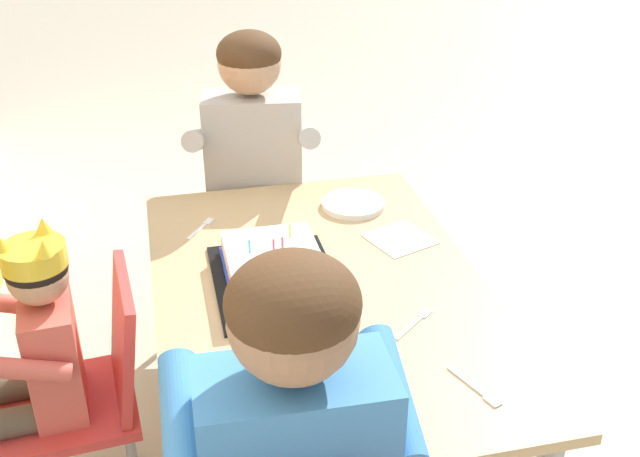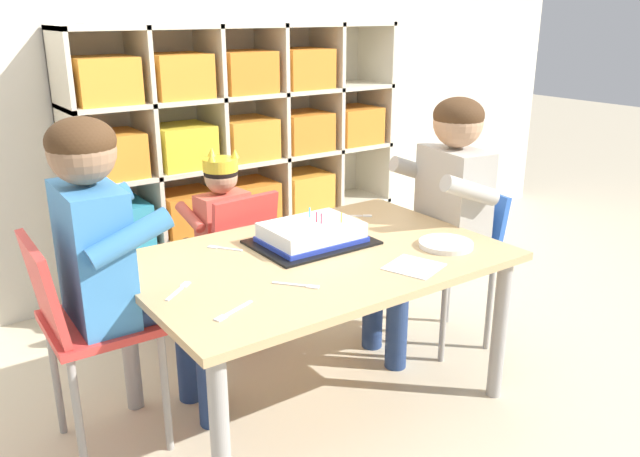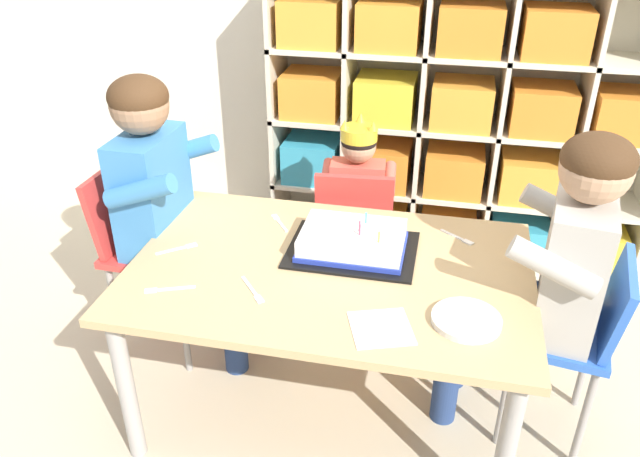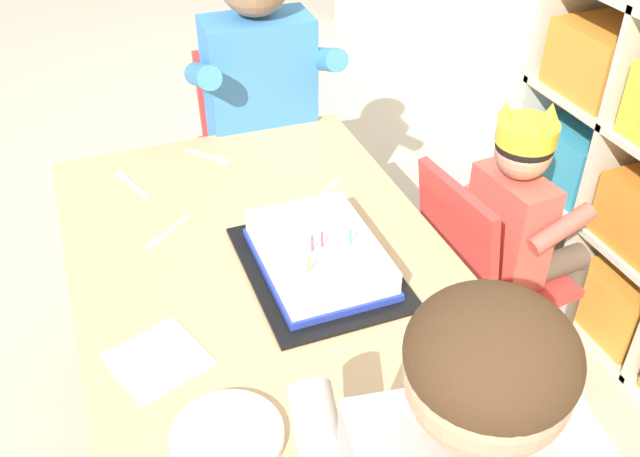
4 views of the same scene
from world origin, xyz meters
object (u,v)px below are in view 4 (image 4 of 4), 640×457
at_px(birthday_cake_on_tray, 319,257).
at_px(paper_plate_stack, 227,437).
at_px(child_with_crown, 523,217).
at_px(fork_beside_plate_stack, 130,183).
at_px(fork_near_cake_tray, 459,355).
at_px(fork_near_child_seat, 210,157).
at_px(fork_by_napkin, 329,189).
at_px(classroom_chair_adult_side, 259,142).
at_px(fork_scattered_mid_table, 166,233).
at_px(classroom_chair_blue, 480,269).
at_px(adult_helper_seated, 266,96).
at_px(activity_table, 267,288).

distance_m(birthday_cake_on_tray, paper_plate_stack, 0.46).
height_order(child_with_crown, fork_beside_plate_stack, child_with_crown).
height_order(fork_near_cake_tray, fork_near_child_seat, same).
bearing_deg(fork_beside_plate_stack, fork_by_napkin, 44.46).
height_order(fork_near_child_seat, fork_beside_plate_stack, same).
xyz_separation_m(classroom_chair_adult_side, birthday_cake_on_tray, (0.77, -0.09, 0.15)).
relative_size(fork_by_napkin, fork_scattered_mid_table, 0.92).
distance_m(paper_plate_stack, fork_beside_plate_stack, 0.84).
bearing_deg(birthday_cake_on_tray, child_with_crown, 97.39).
relative_size(classroom_chair_blue, birthday_cake_on_tray, 1.63).
relative_size(adult_helper_seated, paper_plate_stack, 5.68).
height_order(paper_plate_stack, fork_near_child_seat, paper_plate_stack).
bearing_deg(activity_table, fork_scattered_mid_table, -136.78).
bearing_deg(activity_table, classroom_chair_blue, 91.55).
bearing_deg(fork_near_child_seat, classroom_chair_adult_side, -80.17).
distance_m(activity_table, fork_near_cake_tray, 0.46).
bearing_deg(paper_plate_stack, fork_scattered_mid_table, 178.65).
distance_m(fork_scattered_mid_table, fork_near_child_seat, 0.35).
bearing_deg(birthday_cake_on_tray, classroom_chair_blue, 98.03).
xyz_separation_m(fork_scattered_mid_table, fork_beside_plate_stack, (-0.25, -0.04, 0.00)).
distance_m(activity_table, adult_helper_seated, 0.65).
height_order(paper_plate_stack, fork_near_cake_tray, paper_plate_stack).
height_order(fork_by_napkin, fork_beside_plate_stack, same).
distance_m(classroom_chair_blue, birthday_cake_on_tray, 0.52).
distance_m(activity_table, paper_plate_stack, 0.45).
bearing_deg(classroom_chair_blue, adult_helper_seated, 27.36).
relative_size(child_with_crown, fork_near_cake_tray, 7.16).
bearing_deg(birthday_cake_on_tray, fork_by_napkin, 154.65).
relative_size(child_with_crown, classroom_chair_adult_side, 1.13).
relative_size(adult_helper_seated, fork_near_cake_tray, 9.32).
distance_m(child_with_crown, paper_plate_stack, 0.97).
bearing_deg(fork_beside_plate_stack, birthday_cake_on_tray, 12.71).
distance_m(classroom_chair_blue, fork_near_cake_tray, 0.54).
xyz_separation_m(fork_by_napkin, fork_near_cake_tray, (0.60, 0.02, 0.00)).
relative_size(adult_helper_seated, fork_scattered_mid_table, 8.78).
xyz_separation_m(fork_near_child_seat, fork_beside_plate_stack, (0.05, -0.22, 0.00)).
relative_size(classroom_chair_adult_side, adult_helper_seated, 0.68).
bearing_deg(classroom_chair_blue, fork_near_cake_tray, 136.32).
bearing_deg(activity_table, paper_plate_stack, -25.17).
relative_size(child_with_crown, fork_by_napkin, 7.29).
bearing_deg(classroom_chair_adult_side, adult_helper_seated, -90.00).
bearing_deg(classroom_chair_blue, activity_table, 86.39).
relative_size(paper_plate_stack, fork_near_cake_tray, 1.64).
bearing_deg(fork_by_napkin, fork_beside_plate_stack, -60.62).
bearing_deg(fork_by_napkin, birthday_cake_on_tray, 28.48).
bearing_deg(fork_beside_plate_stack, activity_table, 5.90).
distance_m(birthday_cake_on_tray, fork_scattered_mid_table, 0.37).
xyz_separation_m(activity_table, child_with_crown, (-0.02, 0.68, 0.00)).
bearing_deg(fork_near_child_seat, child_with_crown, -163.79).
relative_size(classroom_chair_blue, fork_near_child_seat, 5.78).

